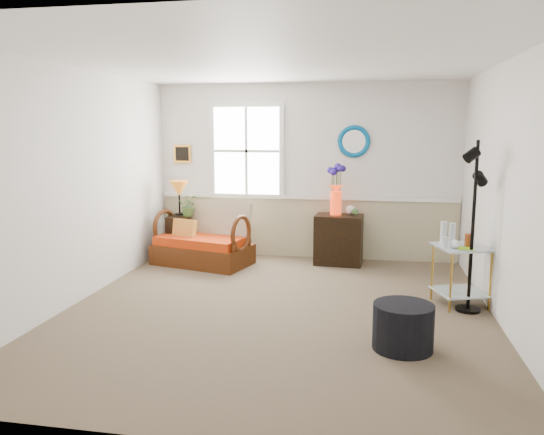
% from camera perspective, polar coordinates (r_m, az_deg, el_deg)
% --- Properties ---
extents(floor, '(4.50, 5.00, 0.01)m').
position_cam_1_polar(floor, '(5.78, 0.56, -9.93)').
color(floor, brown).
rests_on(floor, ground).
extents(ceiling, '(4.50, 5.00, 0.01)m').
position_cam_1_polar(ceiling, '(5.50, 0.60, 16.58)').
color(ceiling, white).
rests_on(ceiling, walls).
extents(walls, '(4.51, 5.01, 2.60)m').
position_cam_1_polar(walls, '(5.49, 0.58, 2.98)').
color(walls, silver).
rests_on(walls, floor).
extents(wainscot, '(4.46, 0.02, 0.90)m').
position_cam_1_polar(wainscot, '(8.04, 3.58, -1.11)').
color(wainscot, tan).
rests_on(wainscot, walls).
extents(chair_rail, '(4.46, 0.04, 0.06)m').
position_cam_1_polar(chair_rail, '(7.96, 3.61, 2.21)').
color(chair_rail, white).
rests_on(chair_rail, walls).
extents(window, '(1.14, 0.06, 1.44)m').
position_cam_1_polar(window, '(8.06, -2.76, 7.15)').
color(window, white).
rests_on(window, walls).
extents(picture, '(0.28, 0.03, 0.28)m').
position_cam_1_polar(picture, '(8.36, -9.61, 6.77)').
color(picture, orange).
rests_on(picture, walls).
extents(mirror, '(0.47, 0.07, 0.47)m').
position_cam_1_polar(mirror, '(7.86, 8.80, 8.09)').
color(mirror, '#0668AB').
rests_on(mirror, walls).
extents(loveseat, '(1.49, 1.08, 0.88)m').
position_cam_1_polar(loveseat, '(7.66, -7.52, -1.79)').
color(loveseat, '#55230E').
rests_on(loveseat, floor).
extents(throw_pillow, '(0.37, 0.20, 0.36)m').
position_cam_1_polar(throw_pillow, '(7.72, -9.41, -1.53)').
color(throw_pillow, '#C95018').
rests_on(throw_pillow, loveseat).
extents(lamp_stand, '(0.42, 0.42, 0.65)m').
position_cam_1_polar(lamp_stand, '(8.07, -9.87, -2.10)').
color(lamp_stand, black).
rests_on(lamp_stand, floor).
extents(table_lamp, '(0.30, 0.30, 0.53)m').
position_cam_1_polar(table_lamp, '(7.98, -9.94, 2.03)').
color(table_lamp, '#B46319').
rests_on(table_lamp, lamp_stand).
extents(potted_plant, '(0.36, 0.38, 0.25)m').
position_cam_1_polar(potted_plant, '(7.95, -8.95, 1.02)').
color(potted_plant, '#406B31').
rests_on(potted_plant, lamp_stand).
extents(cabinet, '(0.69, 0.47, 0.72)m').
position_cam_1_polar(cabinet, '(7.68, 7.18, -2.37)').
color(cabinet, black).
rests_on(cabinet, floor).
extents(flower_vase, '(0.21, 0.21, 0.71)m').
position_cam_1_polar(flower_vase, '(7.60, 6.90, 2.95)').
color(flower_vase, red).
rests_on(flower_vase, cabinet).
extents(side_table, '(0.66, 0.66, 0.67)m').
position_cam_1_polar(side_table, '(6.20, 19.61, -5.93)').
color(side_table, gold).
rests_on(side_table, floor).
extents(tabletop_items, '(0.45, 0.45, 0.25)m').
position_cam_1_polar(tabletop_items, '(6.11, 19.33, -1.74)').
color(tabletop_items, silver).
rests_on(tabletop_items, side_table).
extents(floor_lamp, '(0.34, 0.34, 1.82)m').
position_cam_1_polar(floor_lamp, '(5.91, 20.79, -1.01)').
color(floor_lamp, black).
rests_on(floor_lamp, floor).
extents(ottoman, '(0.70, 0.70, 0.41)m').
position_cam_1_polar(ottoman, '(4.89, 13.92, -11.33)').
color(ottoman, black).
rests_on(ottoman, floor).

